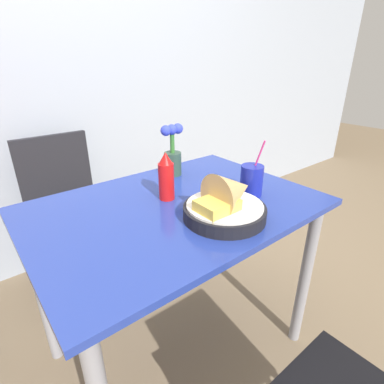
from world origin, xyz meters
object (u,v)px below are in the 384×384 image
Objects in this scene: drink_cup at (251,181)px; flower_vase at (173,153)px; food_basket at (228,202)px; chair_far_window at (65,199)px; ketchup_bottle at (167,177)px.

flower_vase is (-0.11, 0.38, 0.05)m from drink_cup.
chair_far_window is at bearing 104.32° from food_basket.
chair_far_window is 0.88m from ketchup_bottle.
flower_vase is at bearing 106.40° from drink_cup.
chair_far_window is at bearing 103.65° from ketchup_bottle.
flower_vase is (0.10, 0.46, 0.05)m from food_basket.
food_basket is at bearing -160.16° from drink_cup.
chair_far_window is 3.11× the size of food_basket.
chair_far_window is 4.69× the size of ketchup_bottle.
chair_far_window is 0.77m from flower_vase.
food_basket is (0.27, -1.04, 0.30)m from chair_far_window.
flower_vase reaches higher than drink_cup.
ketchup_bottle is 0.34m from drink_cup.
chair_far_window is at bearing 121.81° from flower_vase.
drink_cup is at bearing -63.84° from chair_far_window.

